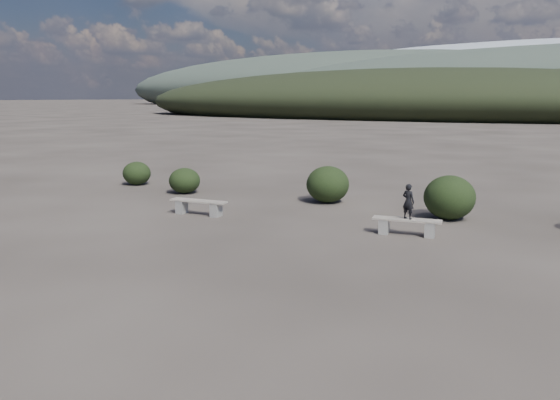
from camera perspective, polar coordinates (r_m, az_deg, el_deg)
The scene contains 8 objects.
ground at distance 11.48m, azimuth -11.36°, elevation -7.98°, with size 1200.00×1200.00×0.00m, color #302925.
bench_left at distance 17.23m, azimuth -8.51°, elevation -0.62°, with size 1.91×0.61×0.47m.
bench_right at distance 14.93m, azimuth 13.10°, elevation -2.58°, with size 1.84×0.71×0.45m.
seated_person at distance 14.80m, azimuth 13.26°, elevation -0.14°, with size 0.34×0.23×0.94m, color black.
shrub_a at distance 21.19m, azimuth -9.94°, elevation 2.01°, with size 1.19×1.19×0.97m, color black.
shrub_b at distance 19.08m, azimuth 5.01°, elevation 1.64°, with size 1.49×1.49×1.28m, color black.
shrub_d at distance 17.16m, azimuth 17.29°, elevation 0.26°, with size 1.52×1.52×1.33m, color black.
shrub_f at distance 23.67m, azimuth -14.74°, elevation 2.72°, with size 1.15×1.15×0.98m, color black.
Camera 1 is at (7.23, -8.14, 3.64)m, focal length 35.00 mm.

